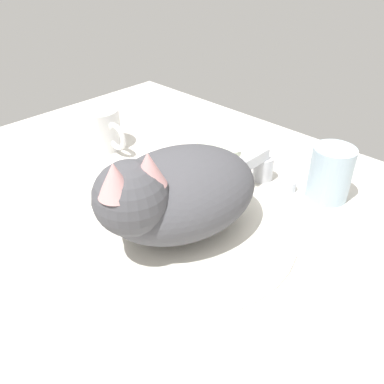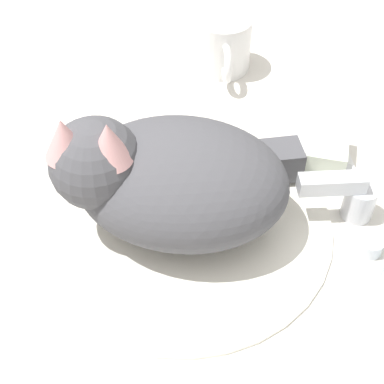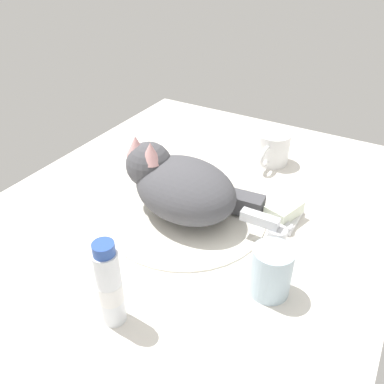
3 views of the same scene
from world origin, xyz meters
The scene contains 8 objects.
ground_plane centered at (0.00, 0.00, -1.50)cm, with size 110.00×82.50×3.00cm, color silver.
sink_basin centered at (0.00, 0.00, 0.41)cm, with size 33.91×33.91×0.83cm, color white.
faucet centered at (0.00, 19.09, 2.68)cm, with size 13.37×9.22×6.34cm.
cat centered at (-0.38, -1.48, 7.19)cm, with size 21.66×29.02×15.31cm.
coffee_mug centered at (-30.55, 7.56, 4.01)cm, with size 12.26×8.31×8.03cm.
rinse_cup centered at (11.00, 22.84, 4.49)cm, with size 6.75×6.75×8.98cm.
soap_dish centered at (-8.91, 18.34, 0.60)cm, with size 9.00×6.40×1.20cm, color white.
soap_bar centered at (-8.91, 18.34, 2.57)cm, with size 7.46×4.90×2.75cm, color silver.
Camera 1 is at (34.24, -33.04, 38.23)cm, focal length 38.17 mm.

